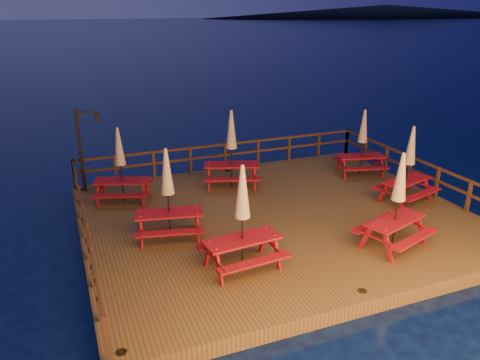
{
  "coord_description": "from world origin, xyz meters",
  "views": [
    {
      "loc": [
        -6.17,
        -12.27,
        6.73
      ],
      "look_at": [
        -1.03,
        0.6,
        1.53
      ],
      "focal_mm": 35.0,
      "sensor_mm": 36.0,
      "label": 1
    }
  ],
  "objects_px": {
    "picnic_table_1": "(120,164)",
    "lamp_post": "(84,142)",
    "picnic_table_0": "(409,163)",
    "picnic_table_2": "(168,193)"
  },
  "relations": [
    {
      "from": "picnic_table_1",
      "to": "lamp_post",
      "type": "bearing_deg",
      "value": 141.23
    },
    {
      "from": "picnic_table_0",
      "to": "picnic_table_1",
      "type": "distance_m",
      "value": 9.65
    },
    {
      "from": "lamp_post",
      "to": "picnic_table_1",
      "type": "height_order",
      "value": "lamp_post"
    },
    {
      "from": "picnic_table_0",
      "to": "picnic_table_1",
      "type": "relative_size",
      "value": 1.02
    },
    {
      "from": "picnic_table_2",
      "to": "lamp_post",
      "type": "bearing_deg",
      "value": 122.96
    },
    {
      "from": "lamp_post",
      "to": "picnic_table_0",
      "type": "xyz_separation_m",
      "value": [
        9.96,
        -5.17,
        -0.42
      ]
    },
    {
      "from": "lamp_post",
      "to": "picnic_table_0",
      "type": "relative_size",
      "value": 1.13
    },
    {
      "from": "lamp_post",
      "to": "picnic_table_1",
      "type": "xyz_separation_m",
      "value": [
        0.99,
        -1.6,
        -0.44
      ]
    },
    {
      "from": "lamp_post",
      "to": "picnic_table_1",
      "type": "relative_size",
      "value": 1.15
    },
    {
      "from": "lamp_post",
      "to": "picnic_table_2",
      "type": "height_order",
      "value": "lamp_post"
    }
  ]
}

